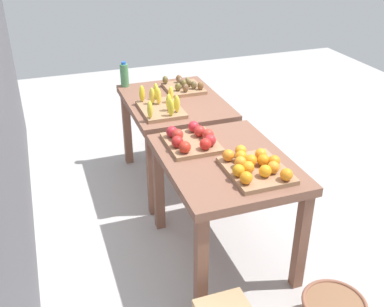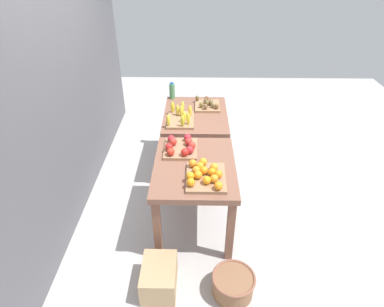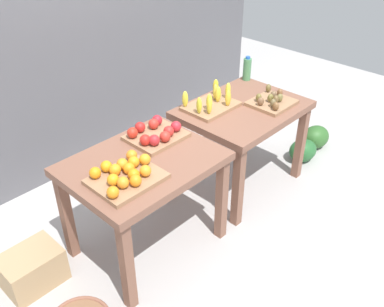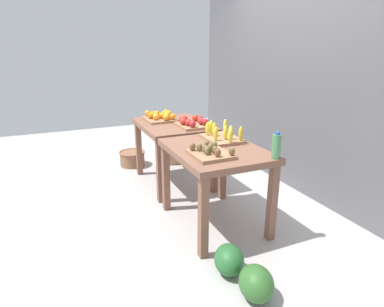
# 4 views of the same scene
# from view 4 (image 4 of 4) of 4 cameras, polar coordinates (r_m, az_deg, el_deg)

# --- Properties ---
(ground_plane) EXTENTS (8.00, 8.00, 0.00)m
(ground_plane) POSITION_cam_4_polar(r_m,az_deg,el_deg) (3.81, -0.07, -8.07)
(ground_plane) COLOR #AFACAA
(back_wall) EXTENTS (4.40, 0.12, 3.00)m
(back_wall) POSITION_cam_4_polar(r_m,az_deg,el_deg) (4.15, 17.91, 14.78)
(back_wall) COLOR #5A595F
(back_wall) RESTS_ON ground_plane
(display_table_left) EXTENTS (1.04, 0.80, 0.79)m
(display_table_left) POSITION_cam_4_polar(r_m,az_deg,el_deg) (4.07, -3.22, 3.71)
(display_table_left) COLOR brown
(display_table_left) RESTS_ON ground_plane
(display_table_right) EXTENTS (1.04, 0.80, 0.79)m
(display_table_right) POSITION_cam_4_polar(r_m,az_deg,el_deg) (3.08, 4.08, -1.09)
(display_table_right) COLOR brown
(display_table_right) RESTS_ON ground_plane
(orange_bin) EXTENTS (0.47, 0.37, 0.11)m
(orange_bin) POSITION_cam_4_polar(r_m,az_deg,el_deg) (4.20, -5.59, 6.41)
(orange_bin) COLOR #9C7251
(orange_bin) RESTS_ON display_table_left
(apple_bin) EXTENTS (0.40, 0.34, 0.11)m
(apple_bin) POSITION_cam_4_polar(r_m,az_deg,el_deg) (3.85, 0.12, 5.39)
(apple_bin) COLOR #9C7251
(apple_bin) RESTS_ON display_table_left
(banana_crate) EXTENTS (0.44, 0.32, 0.17)m
(banana_crate) POSITION_cam_4_polar(r_m,az_deg,el_deg) (3.29, 5.25, 3.13)
(banana_crate) COLOR #9C7251
(banana_crate) RESTS_ON display_table_right
(kiwi_bin) EXTENTS (0.36, 0.33, 0.10)m
(kiwi_bin) POSITION_cam_4_polar(r_m,az_deg,el_deg) (2.81, 3.20, 0.22)
(kiwi_bin) COLOR #9C7251
(kiwi_bin) RESTS_ON display_table_right
(water_bottle) EXTENTS (0.08, 0.08, 0.23)m
(water_bottle) POSITION_cam_4_polar(r_m,az_deg,el_deg) (2.81, 14.55, 1.25)
(water_bottle) COLOR #4C8C59
(water_bottle) RESTS_ON display_table_right
(watermelon_pile) EXTENTS (0.66, 0.35, 0.24)m
(watermelon_pile) POSITION_cam_4_polar(r_m,az_deg,el_deg) (2.57, 8.87, -19.75)
(watermelon_pile) COLOR #2F6129
(watermelon_pile) RESTS_ON ground_plane
(wicker_basket) EXTENTS (0.38, 0.38, 0.22)m
(wicker_basket) POSITION_cam_4_polar(r_m,az_deg,el_deg) (4.91, -10.41, -0.78)
(wicker_basket) COLOR brown
(wicker_basket) RESTS_ON ground_plane
(cardboard_produce_box) EXTENTS (0.40, 0.30, 0.27)m
(cardboard_produce_box) POSITION_cam_4_polar(r_m,az_deg,el_deg) (5.04, -3.13, 0.26)
(cardboard_produce_box) COLOR tan
(cardboard_produce_box) RESTS_ON ground_plane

